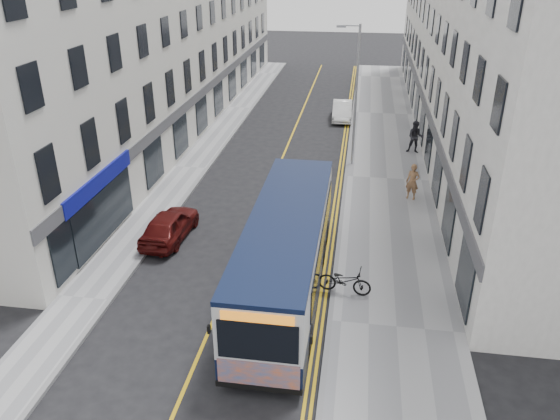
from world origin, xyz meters
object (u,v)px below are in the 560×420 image
(streetlamp, at_px, (355,92))
(bicycle, at_px, (345,281))
(pedestrian_far, at_px, (415,137))
(pedestrian_near, at_px, (413,182))
(car_white, at_px, (342,111))
(car_maroon, at_px, (169,225))
(city_bus, at_px, (286,250))

(streetlamp, xyz_separation_m, bicycle, (0.23, -13.46, -3.75))
(streetlamp, bearing_deg, pedestrian_far, 33.17)
(pedestrian_near, relative_size, pedestrian_far, 0.92)
(streetlamp, xyz_separation_m, pedestrian_far, (3.83, 2.50, -3.27))
(streetlamp, distance_m, pedestrian_near, 6.50)
(car_white, distance_m, car_maroon, 20.83)
(streetlamp, relative_size, pedestrian_near, 4.35)
(bicycle, height_order, pedestrian_far, pedestrian_far)
(streetlamp, relative_size, city_bus, 0.72)
(bicycle, relative_size, pedestrian_far, 0.99)
(streetlamp, height_order, bicycle, streetlamp)
(car_white, bearing_deg, pedestrian_far, -57.45)
(streetlamp, relative_size, car_white, 1.99)
(city_bus, height_order, car_white, city_bus)
(pedestrian_near, height_order, car_white, pedestrian_near)
(bicycle, relative_size, car_maroon, 0.50)
(pedestrian_near, xyz_separation_m, pedestrian_far, (0.62, 7.06, 0.08))
(pedestrian_near, xyz_separation_m, car_maroon, (-10.78, -5.67, -0.37))
(bicycle, height_order, car_white, car_white)
(car_white, bearing_deg, city_bus, -94.21)
(bicycle, bearing_deg, pedestrian_near, -10.38)
(pedestrian_far, xyz_separation_m, car_white, (-4.80, 7.02, -0.45))
(city_bus, distance_m, car_white, 23.07)
(bicycle, distance_m, car_maroon, 8.44)
(bicycle, bearing_deg, streetlamp, 9.08)
(city_bus, bearing_deg, streetlamp, 81.83)
(pedestrian_near, height_order, car_maroon, pedestrian_near)
(city_bus, distance_m, pedestrian_near, 10.34)
(car_white, bearing_deg, car_maroon, -110.28)
(pedestrian_far, height_order, car_maroon, pedestrian_far)
(city_bus, bearing_deg, pedestrian_far, 70.18)
(streetlamp, bearing_deg, car_maroon, -126.50)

